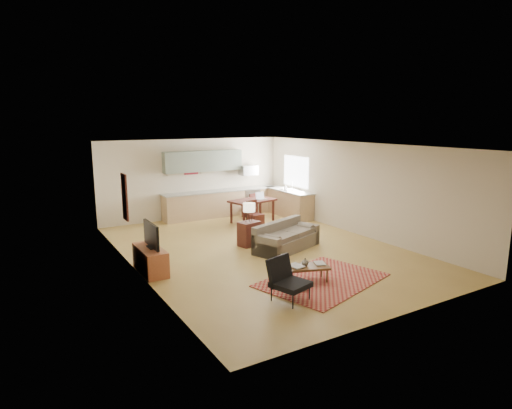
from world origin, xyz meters
TOP-DOWN VIEW (x-y plane):
  - room at (0.00, 0.00)m, footprint 9.00×9.00m
  - kitchen_counter_back at (0.90, 4.18)m, footprint 4.26×0.64m
  - kitchen_counter_right at (2.93, 3.00)m, footprint 0.64×2.26m
  - kitchen_range at (2.00, 4.18)m, footprint 0.62×0.62m
  - kitchen_microwave at (2.00, 4.20)m, footprint 0.62×0.40m
  - upper_cabinets at (0.30, 4.33)m, footprint 2.80×0.34m
  - window_right at (3.23, 3.00)m, footprint 0.02×1.40m
  - wall_art_left at (-3.21, 0.90)m, footprint 0.06×0.42m
  - triptych at (-0.10, 4.47)m, footprint 1.70×0.04m
  - rug at (-0.05, -2.52)m, footprint 3.00×2.46m
  - sofa at (0.58, -0.30)m, footprint 2.22×1.54m
  - coffee_table at (-0.48, -2.36)m, footprint 1.24×0.81m
  - book_a at (-0.71, -2.33)m, footprint 0.29×0.37m
  - book_b at (-0.15, -2.38)m, footprint 0.42×0.44m
  - vase at (-0.38, -2.35)m, footprint 0.23×0.23m
  - armchair at (-1.22, -3.01)m, footprint 0.88×0.88m
  - tv_credenza at (-3.00, -0.17)m, footprint 0.47×1.21m
  - tv at (-2.95, -0.17)m, footprint 0.09×0.93m
  - console_table at (-0.09, 0.50)m, footprint 0.63×0.50m
  - table_lamp at (-0.09, 0.50)m, footprint 0.37×0.37m
  - dining_table at (1.35, 2.80)m, footprint 1.62×1.13m
  - dining_chair_near at (1.04, 2.08)m, footprint 0.48×0.49m
  - dining_chair_far at (1.66, 3.52)m, footprint 0.52×0.53m
  - laptop at (1.64, 2.70)m, footprint 0.33×0.26m
  - soap_bottle at (2.83, 3.04)m, footprint 0.10×0.10m

SIDE VIEW (x-z plane):
  - rug at x=-0.05m, z-range 0.00..0.02m
  - coffee_table at x=-0.48m, z-range 0.00..0.35m
  - tv_credenza at x=-3.00m, z-range 0.00..0.56m
  - console_table at x=-0.09m, z-range 0.00..0.66m
  - book_b at x=-0.15m, z-range 0.34..0.36m
  - sofa at x=0.58m, z-range 0.00..0.71m
  - book_a at x=-0.71m, z-range 0.34..0.37m
  - dining_table at x=1.35m, z-range 0.00..0.75m
  - armchair at x=-1.22m, z-range 0.00..0.81m
  - vase at x=-0.38m, z-range 0.34..0.50m
  - dining_chair_far at x=1.66m, z-range 0.00..0.86m
  - dining_chair_near at x=1.04m, z-range 0.00..0.86m
  - kitchen_range at x=2.00m, z-range 0.00..0.90m
  - kitchen_counter_back at x=0.90m, z-range 0.00..0.92m
  - kitchen_counter_right at x=2.93m, z-range 0.00..0.92m
  - tv at x=-2.95m, z-range 0.56..1.12m
  - laptop at x=1.64m, z-range 0.75..0.99m
  - table_lamp at x=-0.09m, z-range 0.66..1.18m
  - soap_bottle at x=2.83m, z-range 0.92..1.11m
  - room at x=0.00m, z-range -3.15..5.85m
  - kitchen_microwave at x=2.00m, z-range 1.38..1.73m
  - window_right at x=3.23m, z-range 1.02..2.08m
  - wall_art_left at x=-3.21m, z-range 1.00..2.10m
  - triptych at x=-0.10m, z-range 1.50..2.00m
  - upper_cabinets at x=0.30m, z-range 1.60..2.30m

